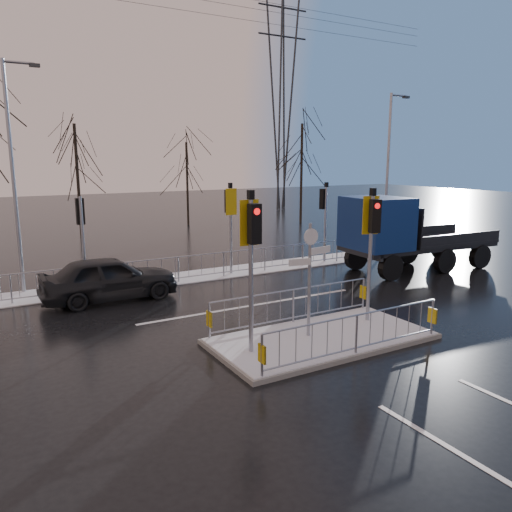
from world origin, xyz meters
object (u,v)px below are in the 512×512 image
street_lamp_right (389,168)px  street_lamp_left (15,169)px  flatbed_truck (394,232)px  traffic_island (321,327)px  car_far_lane (110,278)px

street_lamp_right → street_lamp_left: size_ratio=0.98×
flatbed_truck → street_lamp_left: bearing=162.8°
traffic_island → car_far_lane: 7.91m
street_lamp_right → car_far_lane: bearing=-173.5°
traffic_island → flatbed_truck: size_ratio=0.83×
car_far_lane → street_lamp_right: street_lamp_right is taller
street_lamp_left → street_lamp_right: bearing=-3.4°
flatbed_truck → street_lamp_left: street_lamp_left is taller
traffic_island → street_lamp_right: street_lamp_right is taller
car_far_lane → street_lamp_left: 5.18m
car_far_lane → flatbed_truck: 11.89m
traffic_island → car_far_lane: bearing=120.1°
traffic_island → car_far_lane: size_ratio=1.30×
flatbed_truck → street_lamp_right: street_lamp_right is taller
car_far_lane → street_lamp_left: street_lamp_left is taller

